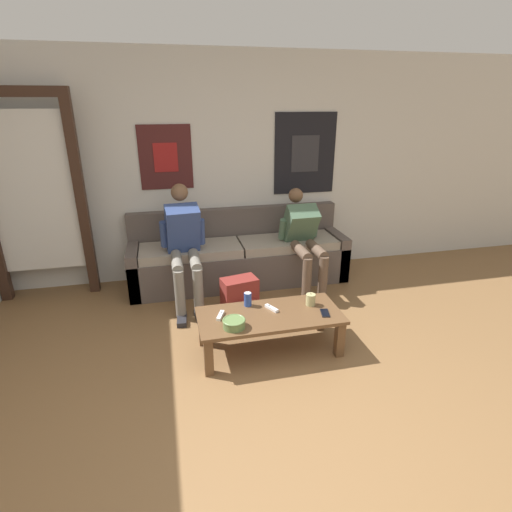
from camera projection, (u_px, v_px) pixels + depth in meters
name	position (u px, v px, depth m)	size (l,w,h in m)	color
ground_plane	(285.00, 471.00, 2.33)	(18.00, 18.00, 0.00)	brown
wall_back	(212.00, 170.00, 4.59)	(10.00, 0.07, 2.55)	silver
door_frame	(32.00, 188.00, 4.03)	(1.00, 0.10, 2.15)	#382319
couch	(239.00, 257.00, 4.70)	(2.50, 0.67, 0.83)	#564C47
coffee_table	(270.00, 320.00, 3.37)	(1.21, 0.54, 0.35)	brown
person_seated_adult	(184.00, 242.00, 4.11)	(0.47, 0.92, 1.22)	gray
person_seated_teen	(304.00, 237.00, 4.43)	(0.47, 0.99, 1.09)	brown
backpack	(240.00, 297.00, 4.00)	(0.38, 0.29, 0.38)	maroon
ceramic_bowl	(234.00, 323.00, 3.14)	(0.18, 0.18, 0.07)	#607F47
pillar_candle	(311.00, 300.00, 3.48)	(0.08, 0.08, 0.11)	tan
drink_can_blue	(248.00, 299.00, 3.46)	(0.07, 0.07, 0.12)	#28479E
game_controller_near_left	(271.00, 308.00, 3.42)	(0.09, 0.14, 0.03)	white
game_controller_near_right	(220.00, 315.00, 3.30)	(0.09, 0.15, 0.03)	white
cell_phone	(325.00, 313.00, 3.35)	(0.09, 0.15, 0.01)	black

